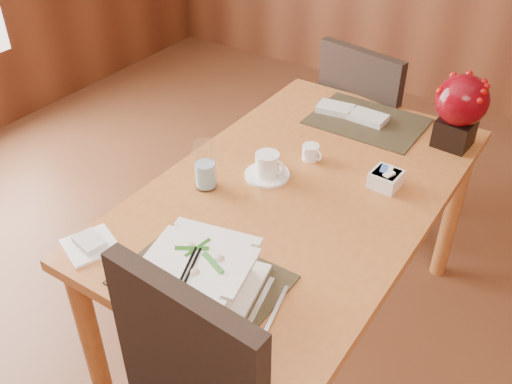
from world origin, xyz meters
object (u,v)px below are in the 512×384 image
Objects in this scene: creamer_jug at (311,152)px; berry_decor at (461,107)px; coffee_cup at (267,167)px; soup_setting at (200,276)px; sugar_caddy at (386,179)px; bread_plate at (90,245)px; water_glass at (205,165)px; far_chair at (368,125)px; dining_table at (299,208)px.

berry_decor reaches higher than creamer_jug.
soup_setting is at bearing -75.11° from coffee_cup.
coffee_cup is 0.76m from berry_decor.
coffee_cup is at bearing -154.86° from sugar_caddy.
bread_plate is (-0.39, -0.04, -0.06)m from soup_setting.
water_glass is at bearing -129.50° from coffee_cup.
coffee_cup is 2.01× the size of creamer_jug.
far_chair reaches higher than coffee_cup.
bread_plate is (-0.72, -1.19, -0.16)m from berry_decor.
sugar_caddy is (0.24, 0.16, 0.13)m from dining_table.
berry_decor is 0.30× the size of far_chair.
sugar_caddy is 0.34× the size of berry_decor.
berry_decor reaches higher than sugar_caddy.
creamer_jug is at bearing 68.56° from coffee_cup.
bread_plate is (-0.24, -0.61, -0.03)m from coffee_cup.
water_glass is 0.62m from sugar_caddy.
sugar_caddy is at bearing -104.74° from berry_decor.
bread_plate is at bearing -111.40° from coffee_cup.
sugar_caddy is at bearing 127.44° from far_chair.
soup_setting is 0.76m from creamer_jug.
sugar_caddy is 0.85m from far_chair.
creamer_jug is 0.30m from sugar_caddy.
far_chair is (-0.15, 1.48, -0.28)m from soup_setting.
dining_table is at bearing 59.32° from bread_plate.
berry_decor reaches higher than coffee_cup.
berry_decor is at bearing 58.33° from dining_table.
water_glass is at bearing -146.04° from sugar_caddy.
coffee_cup is 0.94m from far_chair.
water_glass is at bearing -129.68° from berry_decor.
soup_setting is (0.02, -0.59, 0.16)m from dining_table.
water_glass is 0.97m from berry_decor.
dining_table is 0.37m from water_glass.
creamer_jug is at bearing 105.95° from far_chair.
berry_decor is 1.40m from bread_plate.
creamer_jug is 0.58m from berry_decor.
far_chair is at bearing 145.59° from berry_decor.
bread_plate is (-0.37, -0.62, 0.10)m from dining_table.
creamer_jug is (-0.06, 0.17, 0.13)m from dining_table.
dining_table is 18.68× the size of creamer_jug.
berry_decor is at bearing 61.81° from soup_setting.
dining_table is at bearing -121.67° from berry_decor.
berry_decor is 1.97× the size of bread_plate.
coffee_cup is 1.67× the size of sugar_caddy.
berry_decor reaches higher than water_glass.
bread_plate is at bearing -120.68° from dining_table.
water_glass is (-0.29, 0.40, 0.03)m from soup_setting.
water_glass reaches higher than sugar_caddy.
creamer_jug is at bearing -136.04° from berry_decor.
water_glass is at bearing -146.13° from dining_table.
far_chair is at bearing 98.11° from dining_table.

